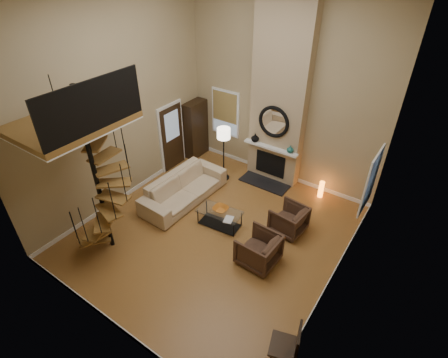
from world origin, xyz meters
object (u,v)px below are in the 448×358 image
Objects in this scene: floor_lamp at (224,137)px; armchair_far at (261,251)px; coffee_table at (220,216)px; accent_lamp at (321,189)px; sofa at (184,188)px; armchair_near at (291,221)px; hutch at (196,129)px; side_chair at (290,345)px.

armchair_far is at bearing -41.44° from floor_lamp.
coffee_table is at bearing -58.12° from floor_lamp.
accent_lamp is (2.84, 0.80, -1.16)m from floor_lamp.
floor_lamp is at bearing -164.28° from accent_lamp.
accent_lamp is (3.15, 2.33, -0.15)m from sofa.
coffee_table is (-1.62, -0.83, -0.07)m from armchair_near.
sofa is 1.86m from floor_lamp.
hutch is 1.90× the size of side_chair.
coffee_table is 1.19× the size of side_chair.
sofa is 1.56× the size of floor_lamp.
sofa is at bearing 167.35° from coffee_table.
sofa is at bearing -101.30° from floor_lamp.
armchair_near is 1.33m from armchair_far.
side_chair is (4.51, -2.58, 0.13)m from sofa.
sofa is at bearing 150.18° from side_chair.
armchair_far is 0.86× the size of side_chair.
armchair_near is 1.82m from coffee_table.
coffee_table is at bearing -122.50° from accent_lamp.
sofa is at bearing -74.81° from armchair_near.
hutch is 2.62m from sofa.
floor_lamp is 3.31× the size of accent_lamp.
accent_lamp reaches higher than coffee_table.
accent_lamp is at bearing -176.38° from armchair_near.
hutch is 3.80m from coffee_table.
armchair_near is at bearing 178.17° from armchair_far.
hutch is at bearing -123.00° from armchair_far.
sofa is at bearing -103.22° from armchair_far.
sofa reaches higher than coffee_table.
hutch reaches higher than accent_lamp.
armchair_far is (-0.10, -1.33, 0.00)m from armchair_near.
sofa is 2.23× the size of coffee_table.
armchair_far is at bearing 1.75° from armchair_near.
accent_lamp is 0.51× the size of side_chair.
side_chair is (4.20, -4.11, -0.89)m from floor_lamp.
side_chair is at bearing -117.87° from sofa.
armchair_far is 1.67× the size of accent_lamp.
armchair_near is at bearing 114.93° from side_chair.
hutch reaches higher than floor_lamp.
hutch is 1.59× the size of coffee_table.
coffee_table is at bearing 143.50° from side_chair.
sofa is 5.20m from side_chair.
armchair_near is (3.07, 0.50, -0.04)m from sofa.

